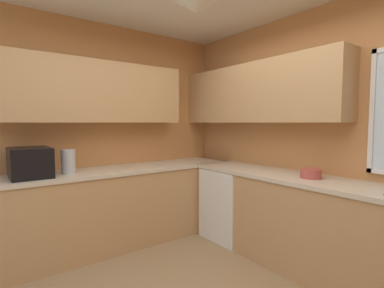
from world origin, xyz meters
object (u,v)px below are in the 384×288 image
(kettle, at_px, (68,161))
(bowl, at_px, (311,173))
(dishwasher, at_px, (233,203))
(microwave, at_px, (30,162))

(kettle, distance_m, bowl, 2.47)
(dishwasher, relative_size, kettle, 3.38)
(dishwasher, height_order, kettle, kettle)
(kettle, bearing_deg, dishwasher, 70.28)
(microwave, relative_size, bowl, 2.40)
(bowl, bearing_deg, microwave, -127.93)
(microwave, relative_size, kettle, 1.87)
(microwave, distance_m, bowl, 2.75)
(microwave, xyz_separation_m, bowl, (1.69, 2.17, -0.10))
(bowl, bearing_deg, kettle, -132.60)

